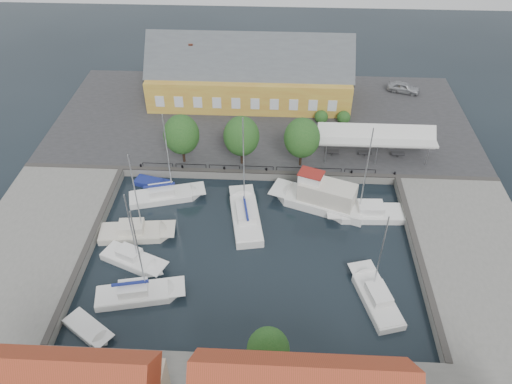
% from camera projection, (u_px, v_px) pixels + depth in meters
% --- Properties ---
extents(ground, '(140.00, 140.00, 0.00)m').
position_uv_depth(ground, '(253.00, 240.00, 51.42)').
color(ground, black).
rests_on(ground, ground).
extents(north_quay, '(56.00, 26.00, 1.00)m').
position_uv_depth(north_quay, '(262.00, 120.00, 68.88)').
color(north_quay, '#2D2D30').
rests_on(north_quay, ground).
extents(west_quay, '(12.00, 24.00, 1.00)m').
position_uv_depth(west_quay, '(35.00, 243.00, 50.43)').
color(west_quay, slate).
rests_on(west_quay, ground).
extents(east_quay, '(12.00, 24.00, 1.00)m').
position_uv_depth(east_quay, '(476.00, 259.00, 48.69)').
color(east_quay, slate).
rests_on(east_quay, ground).
extents(quay_edge_fittings, '(56.00, 24.72, 0.40)m').
position_uv_depth(quay_edge_fittings, '(256.00, 202.00, 54.42)').
color(quay_edge_fittings, '#383533').
rests_on(quay_edge_fittings, north_quay).
extents(warehouse, '(28.56, 14.00, 9.55)m').
position_uv_depth(warehouse, '(246.00, 76.00, 70.64)').
color(warehouse, '#C2862F').
rests_on(warehouse, north_quay).
extents(tent_canopy, '(14.00, 4.00, 2.83)m').
position_uv_depth(tent_canopy, '(376.00, 137.00, 59.74)').
color(tent_canopy, silver).
rests_on(tent_canopy, north_quay).
extents(quay_trees, '(18.20, 4.20, 6.30)m').
position_uv_depth(quay_trees, '(241.00, 136.00, 57.69)').
color(quay_trees, black).
rests_on(quay_trees, north_quay).
extents(car_silver, '(5.00, 3.20, 1.58)m').
position_uv_depth(car_silver, '(404.00, 87.00, 73.55)').
color(car_silver, '#A5A8AD').
rests_on(car_silver, north_quay).
extents(car_red, '(3.13, 4.50, 1.41)m').
position_uv_depth(car_red, '(235.00, 137.00, 63.30)').
color(car_red, maroon).
rests_on(car_red, north_quay).
extents(center_sailboat, '(4.36, 9.62, 12.77)m').
position_uv_depth(center_sailboat, '(246.00, 218.00, 53.53)').
color(center_sailboat, white).
rests_on(center_sailboat, ground).
extents(trawler, '(11.18, 6.78, 5.00)m').
position_uv_depth(trawler, '(322.00, 199.00, 54.92)').
color(trawler, white).
rests_on(trawler, ground).
extents(east_boat_a, '(8.46, 3.06, 11.79)m').
position_uv_depth(east_boat_a, '(366.00, 214.00, 54.13)').
color(east_boat_a, white).
rests_on(east_boat_a, ground).
extents(east_boat_c, '(4.49, 8.14, 10.15)m').
position_uv_depth(east_boat_c, '(376.00, 298.00, 45.27)').
color(east_boat_c, white).
rests_on(east_boat_c, ground).
extents(west_boat_a, '(8.85, 4.62, 11.41)m').
position_uv_depth(west_boat_a, '(165.00, 196.00, 56.45)').
color(west_boat_a, white).
rests_on(west_boat_a, ground).
extents(west_boat_b, '(8.08, 3.47, 10.79)m').
position_uv_depth(west_boat_b, '(136.00, 233.00, 51.80)').
color(west_boat_b, beige).
rests_on(west_boat_b, ground).
extents(west_boat_c, '(7.08, 4.69, 9.50)m').
position_uv_depth(west_boat_c, '(133.00, 261.00, 48.83)').
color(west_boat_c, white).
rests_on(west_boat_c, ground).
extents(west_boat_d, '(8.42, 4.07, 10.96)m').
position_uv_depth(west_boat_d, '(138.00, 295.00, 45.56)').
color(west_boat_d, white).
rests_on(west_boat_d, ground).
extents(launch_sw, '(5.06, 4.28, 0.98)m').
position_uv_depth(launch_sw, '(88.00, 330.00, 42.84)').
color(launch_sw, white).
rests_on(launch_sw, ground).
extents(launch_nw, '(4.50, 2.70, 0.88)m').
position_uv_depth(launch_nw, '(152.00, 184.00, 58.55)').
color(launch_nw, navy).
rests_on(launch_nw, ground).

